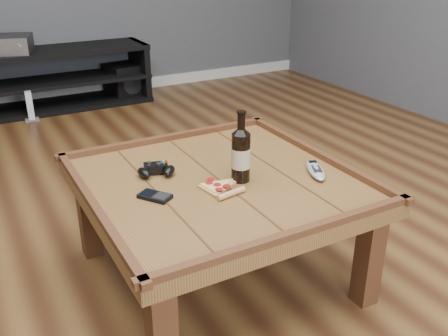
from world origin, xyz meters
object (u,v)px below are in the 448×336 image
media_console (65,78)px  pizza_slice (219,188)px  game_console (30,106)px  beer_bottle (241,153)px  subwoofer (125,81)px  coffee_table (218,193)px  game_controller (156,170)px  av_receiver (5,44)px  remote_control (316,170)px  smartphone (155,196)px

media_console → pizza_slice: size_ratio=5.90×
media_console → game_console: bearing=-149.6°
beer_bottle → subwoofer: 2.92m
coffee_table → pizza_slice: size_ratio=4.34×
game_controller → subwoofer: 2.77m
beer_bottle → game_controller: 0.35m
pizza_slice → av_receiver: 2.85m
pizza_slice → media_console: bearing=78.9°
beer_bottle → av_receiver: 2.84m
subwoofer → av_receiver: bearing=173.4°
coffee_table → media_console: size_ratio=0.74×
coffee_table → av_receiver: size_ratio=2.26×
media_console → remote_control: 2.92m
beer_bottle → game_controller: (-0.27, 0.20, -0.09)m
coffee_table → subwoofer: coffee_table is taller
remote_control → game_console: 2.80m
remote_control → av_receiver: bearing=130.3°
game_controller → remote_control: 0.63m
coffee_table → game_controller: (-0.19, 0.15, 0.08)m
media_console → game_controller: media_console is taller
av_receiver → subwoofer: size_ratio=1.32×
beer_bottle → smartphone: 0.36m
remote_control → av_receiver: (-0.78, 2.88, 0.10)m
coffee_table → beer_bottle: beer_bottle is taller
smartphone → av_receiver: av_receiver is taller
game_controller → subwoofer: size_ratio=0.46×
beer_bottle → coffee_table: bearing=144.8°
beer_bottle → smartphone: beer_bottle is taller
pizza_slice → remote_control: bearing=-18.2°
av_receiver → subwoofer: (0.95, 0.05, -0.42)m
media_console → beer_bottle: (0.07, -2.80, 0.32)m
smartphone → av_receiver: size_ratio=0.29×
game_controller → beer_bottle: bearing=-19.8°
game_controller → smartphone: size_ratio=1.21×
pizza_slice → game_console: bearing=86.1°
av_receiver → pizza_slice: bearing=-65.0°
media_console → av_receiver: size_ratio=3.07×
subwoofer → coffee_table: bearing=-110.7°
smartphone → game_console: size_ratio=0.56×
coffee_table → beer_bottle: bearing=-35.2°
coffee_table → smartphone: size_ratio=7.82×
coffee_table → remote_control: 0.40m
pizza_slice → av_receiver: (-0.38, 2.83, 0.11)m
beer_bottle → game_console: size_ratio=1.17×
pizza_slice → game_console: (-0.30, 2.64, -0.35)m
pizza_slice → subwoofer: size_ratio=0.69×
av_receiver → game_console: size_ratio=1.92×
game_controller → av_receiver: av_receiver is taller
coffee_table → game_console: size_ratio=4.35×
subwoofer → smartphone: bearing=-115.8°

